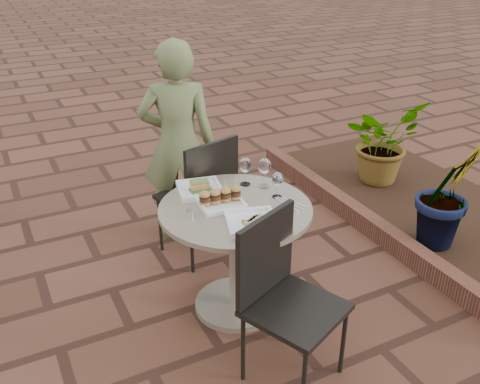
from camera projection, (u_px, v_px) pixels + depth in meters
name	position (u px, v px, depth m)	size (l,w,h in m)	color
ground	(194.00, 308.00, 3.43)	(60.00, 60.00, 0.00)	brown
cafe_table	(236.00, 243.00, 3.22)	(0.90, 0.90, 0.73)	gray
chair_far	(203.00, 190.00, 3.71)	(0.54, 0.54, 0.93)	black
chair_near	(281.00, 287.00, 2.73)	(0.58, 0.58, 0.93)	black
diner	(178.00, 144.00, 3.90)	(0.56, 0.36, 1.52)	#5C6638
plate_salmon	(200.00, 188.00, 3.28)	(0.31, 0.31, 0.07)	white
plate_sliders	(220.00, 198.00, 3.12)	(0.27, 0.27, 0.16)	white
plate_tuna	(251.00, 222.00, 2.92)	(0.34, 0.34, 0.03)	white
wine_glass_right	(278.00, 180.00, 3.17)	(0.07, 0.07, 0.16)	white
wine_glass_mid	(245.00, 166.00, 3.31)	(0.08, 0.08, 0.18)	white
wine_glass_far	(264.00, 167.00, 3.29)	(0.08, 0.08, 0.19)	white
steel_ramekin	(190.00, 214.00, 3.00)	(0.05, 0.05, 0.04)	silver
cutlery_set	(290.00, 203.00, 3.14)	(0.10, 0.22, 0.00)	silver
planter_curb	(364.00, 220.00, 4.27)	(0.12, 3.00, 0.15)	brown
mulch_bed	(429.00, 206.00, 4.57)	(1.30, 3.00, 0.06)	black
potted_plant_a	(382.00, 141.00, 4.82)	(0.68, 0.59, 0.75)	#33662D
potted_plant_b	(449.00, 193.00, 3.82)	(0.46, 0.37, 0.84)	#386B33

